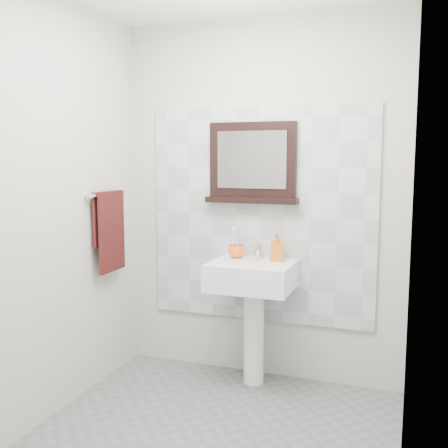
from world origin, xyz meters
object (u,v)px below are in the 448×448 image
(toothbrush_cup, at_px, (236,251))
(framed_mirror, at_px, (253,165))
(hand_towel, at_px, (109,225))
(soap_dispenser, at_px, (277,247))
(pedestal_sink, at_px, (252,289))

(toothbrush_cup, xyz_separation_m, framed_mirror, (0.09, 0.08, 0.60))
(framed_mirror, relative_size, hand_towel, 1.19)
(toothbrush_cup, distance_m, soap_dispenser, 0.29)
(soap_dispenser, bearing_deg, pedestal_sink, -154.26)
(toothbrush_cup, relative_size, soap_dispenser, 0.60)
(soap_dispenser, distance_m, framed_mirror, 0.59)
(pedestal_sink, relative_size, soap_dispenser, 5.14)
(pedestal_sink, bearing_deg, toothbrush_cup, 145.23)
(toothbrush_cup, height_order, hand_towel, hand_towel)
(pedestal_sink, xyz_separation_m, soap_dispenser, (0.14, 0.10, 0.28))
(soap_dispenser, height_order, framed_mirror, framed_mirror)
(framed_mirror, distance_m, hand_towel, 1.06)
(pedestal_sink, bearing_deg, framed_mirror, 107.97)
(soap_dispenser, relative_size, framed_mirror, 0.29)
(soap_dispenser, height_order, hand_towel, hand_towel)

